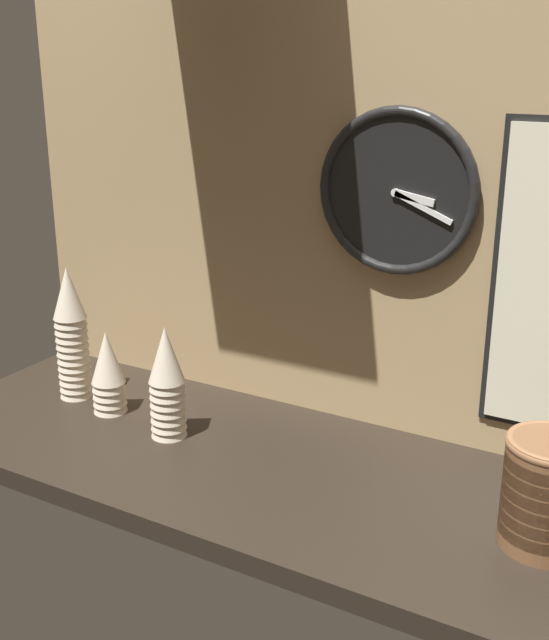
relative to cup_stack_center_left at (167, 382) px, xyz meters
name	(u,v)px	position (x,y,z in m)	size (l,w,h in m)	color
ground_plane	(282,474)	(0.26, 0.01, -0.14)	(1.60, 0.56, 0.04)	black
wall_tiled_back	(348,174)	(0.26, 0.27, 0.41)	(1.60, 0.03, 1.05)	tan
cup_stack_center_left	(167,382)	(0.00, 0.00, 0.00)	(0.07, 0.07, 0.24)	beige
cup_stack_far_left	(72,333)	(-0.31, 0.05, 0.03)	(0.07, 0.07, 0.31)	beige
cup_stack_left	(108,372)	(-0.18, 0.03, -0.03)	(0.07, 0.07, 0.19)	beige
bowl_stack_far_right	(548,491)	(0.76, -0.01, -0.02)	(0.15, 0.15, 0.19)	brown
wall_clock	(397,192)	(0.38, 0.24, 0.38)	(0.32, 0.03, 0.32)	black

